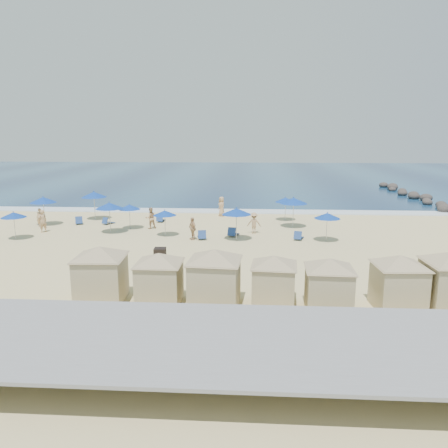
{
  "coord_description": "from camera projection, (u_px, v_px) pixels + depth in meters",
  "views": [
    {
      "loc": [
        4.14,
        -28.08,
        7.64
      ],
      "look_at": [
        2.18,
        3.0,
        1.27
      ],
      "focal_mm": 35.0,
      "sensor_mm": 36.0,
      "label": 1
    }
  ],
  "objects": [
    {
      "name": "beach_chair_0",
      "position": [
        79.0,
        221.0,
        38.07
      ],
      "size": [
        1.06,
        1.46,
        0.73
      ],
      "color": "navy",
      "rests_on": "ground"
    },
    {
      "name": "beach_chair_5",
      "position": [
        299.0,
        236.0,
        32.41
      ],
      "size": [
        0.91,
        1.39,
        0.71
      ],
      "color": "navy",
      "rests_on": "ground"
    },
    {
      "name": "ocean",
      "position": [
        230.0,
        176.0,
        83.02
      ],
      "size": [
        160.0,
        80.0,
        0.06
      ],
      "primitive_type": "cube",
      "color": "navy",
      "rests_on": "ground"
    },
    {
      "name": "beach_chair_4",
      "position": [
        233.0,
        233.0,
        33.49
      ],
      "size": [
        0.91,
        1.48,
        0.76
      ],
      "color": "navy",
      "rests_on": "ground"
    },
    {
      "name": "cabana_1",
      "position": [
        159.0,
        272.0,
        19.87
      ],
      "size": [
        4.22,
        4.22,
        2.65
      ],
      "color": "tan",
      "rests_on": "ground"
    },
    {
      "name": "ground",
      "position": [
        189.0,
        251.0,
        29.25
      ],
      "size": [
        160.0,
        160.0,
        0.0
      ],
      "primitive_type": "plane",
      "color": "beige",
      "rests_on": "ground"
    },
    {
      "name": "umbrella_7",
      "position": [
        286.0,
        200.0,
        39.35
      ],
      "size": [
        1.91,
        1.91,
        2.18
      ],
      "color": "#A5A8AD",
      "rests_on": "ground"
    },
    {
      "name": "cabana_2",
      "position": [
        215.0,
        271.0,
        19.52
      ],
      "size": [
        4.68,
        4.68,
        2.94
      ],
      "color": "tan",
      "rests_on": "ground"
    },
    {
      "name": "beach_chair_1",
      "position": [
        108.0,
        222.0,
        38.0
      ],
      "size": [
        0.96,
        1.29,
        0.65
      ],
      "color": "navy",
      "rests_on": "ground"
    },
    {
      "name": "seawall",
      "position": [
        136.0,
        330.0,
        15.92
      ],
      "size": [
        160.0,
        6.1,
        1.22
      ],
      "color": "gray",
      "rests_on": "ground"
    },
    {
      "name": "beach_chair_3",
      "position": [
        202.0,
        236.0,
        32.6
      ],
      "size": [
        0.81,
        1.42,
        0.74
      ],
      "color": "navy",
      "rests_on": "ground"
    },
    {
      "name": "surf_line",
      "position": [
        210.0,
        211.0,
        44.39
      ],
      "size": [
        160.0,
        2.5,
        0.08
      ],
      "primitive_type": "cube",
      "color": "white",
      "rests_on": "ground"
    },
    {
      "name": "cabana_3",
      "position": [
        274.0,
        274.0,
        19.75
      ],
      "size": [
        4.07,
        4.07,
        2.56
      ],
      "color": "tan",
      "rests_on": "ground"
    },
    {
      "name": "umbrella_4",
      "position": [
        129.0,
        207.0,
        35.83
      ],
      "size": [
        1.86,
        1.86,
        2.12
      ],
      "color": "#A5A8AD",
      "rests_on": "ground"
    },
    {
      "name": "beach_chair_2",
      "position": [
        161.0,
        219.0,
        39.05
      ],
      "size": [
        0.62,
        1.32,
        0.72
      ],
      "color": "navy",
      "rests_on": "ground"
    },
    {
      "name": "beachgoer_5",
      "position": [
        40.0,
        218.0,
        36.85
      ],
      "size": [
        0.67,
        0.56,
        1.58
      ],
      "primitive_type": "imported",
      "rotation": [
        0.0,
        0.0,
        0.36
      ],
      "color": "tan",
      "rests_on": "ground"
    },
    {
      "name": "beachgoer_2",
      "position": [
        192.0,
        228.0,
        32.32
      ],
      "size": [
        0.9,
        1.04,
        1.68
      ],
      "primitive_type": "imported",
      "rotation": [
        0.0,
        0.0,
        5.32
      ],
      "color": "tan",
      "rests_on": "ground"
    },
    {
      "name": "umbrella_1",
      "position": [
        13.0,
        215.0,
        32.23
      ],
      "size": [
        1.87,
        1.87,
        2.13
      ],
      "color": "#A5A8AD",
      "rests_on": "ground"
    },
    {
      "name": "cabana_4",
      "position": [
        329.0,
        278.0,
        19.05
      ],
      "size": [
        4.21,
        4.21,
        2.64
      ],
      "color": "tan",
      "rests_on": "ground"
    },
    {
      "name": "beachgoer_1",
      "position": [
        151.0,
        218.0,
        36.14
      ],
      "size": [
        1.07,
        1.0,
        1.77
      ],
      "primitive_type": "imported",
      "rotation": [
        0.0,
        0.0,
        3.63
      ],
      "color": "tan",
      "rests_on": "ground"
    },
    {
      "name": "cabana_0",
      "position": [
        100.0,
        267.0,
        20.19
      ],
      "size": [
        4.61,
        4.61,
        2.89
      ],
      "color": "tan",
      "rests_on": "ground"
    },
    {
      "name": "rock_jetty",
      "position": [
        418.0,
        197.0,
        52.04
      ],
      "size": [
        2.56,
        26.66,
        0.96
      ],
      "color": "#2D2826",
      "rests_on": "ground"
    },
    {
      "name": "beachgoer_4",
      "position": [
        222.0,
        206.0,
        41.69
      ],
      "size": [
        0.96,
        1.09,
        1.88
      ],
      "primitive_type": "imported",
      "rotation": [
        0.0,
        0.0,
        5.21
      ],
      "color": "tan",
      "rests_on": "ground"
    },
    {
      "name": "umbrella_9",
      "position": [
        327.0,
        216.0,
        31.56
      ],
      "size": [
        1.93,
        1.93,
        2.19
      ],
      "color": "#A5A8AD",
      "rests_on": "ground"
    },
    {
      "name": "beachgoer_0",
      "position": [
        43.0,
        221.0,
        34.77
      ],
      "size": [
        0.76,
        0.78,
        1.81
      ],
      "primitive_type": "imported",
      "rotation": [
        0.0,
        0.0,
        4.0
      ],
      "color": "tan",
      "rests_on": "ground"
    },
    {
      "name": "umbrella_3",
      "position": [
        109.0,
        206.0,
        34.23
      ],
      "size": [
        2.23,
        2.23,
        2.53
      ],
      "color": "#A5A8AD",
      "rests_on": "ground"
    },
    {
      "name": "beachgoer_3",
      "position": [
        254.0,
        223.0,
        34.38
      ],
      "size": [
        1.12,
        0.7,
        1.67
      ],
      "primitive_type": "imported",
      "rotation": [
        0.0,
        0.0,
        3.06
      ],
      "color": "tan",
      "rests_on": "ground"
    },
    {
      "name": "trash_bin",
      "position": [
        160.0,
        254.0,
        27.29
      ],
      "size": [
        0.76,
        0.76,
        0.71
      ],
      "primitive_type": "cube",
      "rotation": [
        0.0,
        0.0,
        0.07
      ],
      "color": "black",
      "rests_on": "ground"
    },
    {
      "name": "umbrella_8",
      "position": [
        294.0,
        201.0,
        36.28
      ],
      "size": [
        2.3,
        2.3,
        2.62
      ],
      "color": "#A5A8AD",
      "rests_on": "ground"
    },
    {
      "name": "umbrella_0",
      "position": [
        43.0,
        200.0,
        37.21
      ],
      "size": [
        2.23,
        2.23,
        2.54
      ],
      "color": "#A5A8AD",
      "rests_on": "ground"
    },
    {
      "name": "umbrella_5",
      "position": [
        165.0,
        213.0,
        33.32
      ],
      "size": [
        1.82,
        1.82,
        2.07
      ],
      "color": "#A5A8AD",
      "rests_on": "ground"
    },
    {
      "name": "cabana_5",
      "position": [
        399.0,
        275.0,
        19.26
      ],
      "size": [
        4.35,
        4.35,
        2.73
      ],
      "color": "tan",
      "rests_on": "ground"
    },
    {
      "name": "umbrella_2",
      "position": [
        94.0,
        195.0,
        39.75
      ],
      "size": [
        2.34,
        2.34,
        2.66
      ],
      "color": "#A5A8AD",
      "rests_on": "ground"
    },
    {
      "name": "umbrella_6",
      "position": [
        237.0,
        211.0,
        31.9
      ],
      "size": [
        2.18,
        2.18,
        2.48
      ],
      "color": "#A5A8AD",
      "rests_on": "ground"
    }
  ]
}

